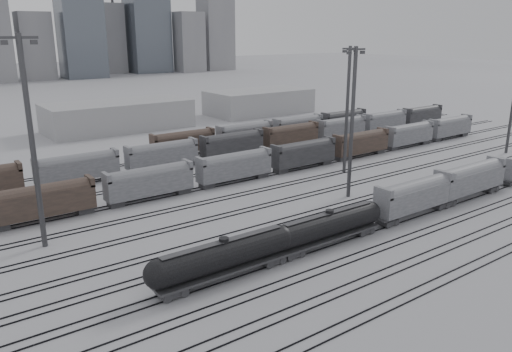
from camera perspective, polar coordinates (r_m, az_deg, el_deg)
ground at (r=65.33m, az=7.38°, el=-8.50°), size 900.00×900.00×0.00m
tracks at (r=77.89m, az=-1.45°, el=-4.14°), size 220.00×71.50×0.16m
tank_car_a at (r=57.05m, az=-3.66°, el=-9.13°), size 19.36×3.23×4.78m
tank_car_b at (r=66.44m, az=8.34°, el=-5.61°), size 18.62×3.10×4.60m
hopper_car_a at (r=79.17m, az=17.78°, el=-2.01°), size 15.69×3.12×5.61m
hopper_car_b at (r=90.83m, az=23.25°, el=-0.19°), size 16.20×3.22×5.79m
light_mast_b at (r=67.65m, az=-24.26°, el=3.84°), size 4.32×0.69×27.00m
light_mast_c at (r=83.60m, az=10.94°, el=6.32°), size 3.99×0.64×24.94m
light_mast_d at (r=99.08m, az=10.39°, el=7.75°), size 3.93×0.63×24.57m
bg_string_near at (r=92.79m, az=-2.48°, el=0.97°), size 151.00×3.00×5.60m
bg_string_mid at (r=111.10m, az=-2.74°, el=3.52°), size 151.00×3.00×5.60m
bg_string_far at (r=127.44m, az=1.88°, el=5.17°), size 66.00×3.00×5.60m
warehouse_mid at (r=148.81m, az=-15.45°, el=6.66°), size 40.00×18.00×8.00m
warehouse_right at (r=172.54m, az=0.37°, el=8.48°), size 35.00×18.00×8.00m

